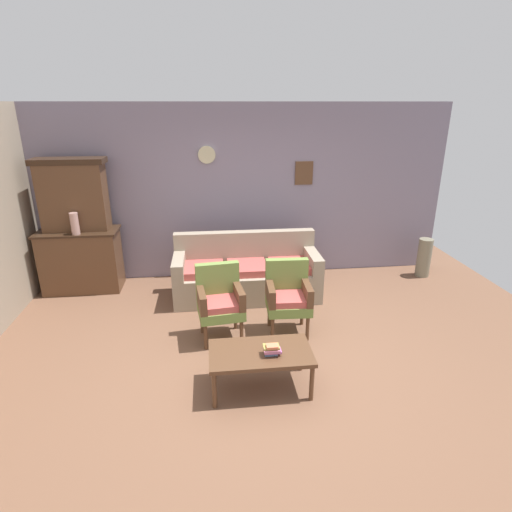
{
  "coord_description": "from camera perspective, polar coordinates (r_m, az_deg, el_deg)",
  "views": [
    {
      "loc": [
        -0.6,
        -3.81,
        2.68
      ],
      "look_at": [
        -0.03,
        1.1,
        0.85
      ],
      "focal_mm": 29.11,
      "sensor_mm": 36.0,
      "label": 1
    }
  ],
  "objects": [
    {
      "name": "armchair_near_cabinet",
      "position": [
        5.07,
        4.42,
        -5.28
      ],
      "size": [
        0.54,
        0.51,
        0.9
      ],
      "color": "olive",
      "rests_on": "ground"
    },
    {
      "name": "side_cabinet",
      "position": [
        6.74,
        -22.82,
        -0.55
      ],
      "size": [
        1.16,
        0.55,
        0.93
      ],
      "color": "brown",
      "rests_on": "ground"
    },
    {
      "name": "coffee_table",
      "position": [
        4.15,
        0.62,
        -13.46
      ],
      "size": [
        1.0,
        0.56,
        0.42
      ],
      "color": "brown",
      "rests_on": "ground"
    },
    {
      "name": "wall_back_with_decor",
      "position": [
        6.6,
        -1.3,
        8.69
      ],
      "size": [
        6.4,
        0.09,
        2.7
      ],
      "color": "gray",
      "rests_on": "ground"
    },
    {
      "name": "vase_on_cabinet",
      "position": [
        6.38,
        -23.65,
        4.09
      ],
      "size": [
        0.11,
        0.11,
        0.31
      ],
      "primitive_type": "cylinder",
      "color": "tan",
      "rests_on": "side_cabinet"
    },
    {
      "name": "armchair_by_doorway",
      "position": [
        4.95,
        -4.99,
        -5.94
      ],
      "size": [
        0.57,
        0.55,
        0.9
      ],
      "color": "olive",
      "rests_on": "ground"
    },
    {
      "name": "cabinet_upper_hutch",
      "position": [
        6.55,
        -23.81,
        7.77
      ],
      "size": [
        0.99,
        0.38,
        1.03
      ],
      "color": "brown",
      "rests_on": "side_cabinet"
    },
    {
      "name": "floor_vase_by_wall",
      "position": [
        7.28,
        22.08,
        -0.2
      ],
      "size": [
        0.22,
        0.22,
        0.63
      ],
      "primitive_type": "cylinder",
      "color": "#77715B",
      "rests_on": "ground"
    },
    {
      "name": "ground_plane",
      "position": [
        4.7,
        1.95,
        -14.51
      ],
      "size": [
        7.68,
        7.68,
        0.0
      ],
      "primitive_type": "plane",
      "color": "brown"
    },
    {
      "name": "floral_couch",
      "position": [
        6.06,
        -1.3,
        -2.57
      ],
      "size": [
        2.08,
        0.81,
        0.9
      ],
      "color": "gray",
      "rests_on": "ground"
    },
    {
      "name": "book_stack_on_table",
      "position": [
        4.04,
        2.19,
        -12.72
      ],
      "size": [
        0.17,
        0.13,
        0.12
      ],
      "color": "slate",
      "rests_on": "coffee_table"
    }
  ]
}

